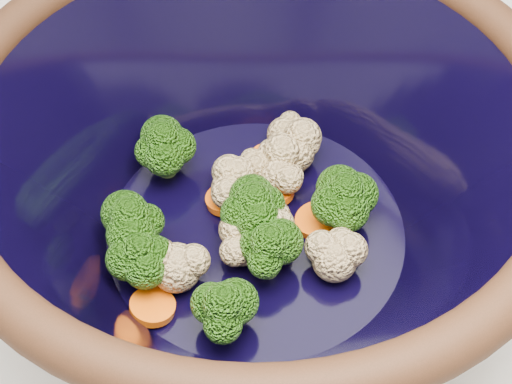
% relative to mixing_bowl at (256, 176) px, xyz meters
% --- Properties ---
extents(mixing_bowl, '(0.40, 0.40, 0.17)m').
position_rel_mixing_bowl_xyz_m(mixing_bowl, '(0.00, 0.00, 0.00)').
color(mixing_bowl, black).
rests_on(mixing_bowl, counter).
extents(vegetable_pile, '(0.18, 0.18, 0.05)m').
position_rel_mixing_bowl_xyz_m(vegetable_pile, '(-0.02, -0.00, -0.03)').
color(vegetable_pile, '#608442').
rests_on(vegetable_pile, mixing_bowl).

